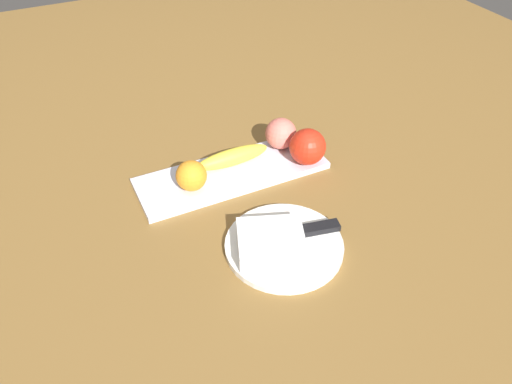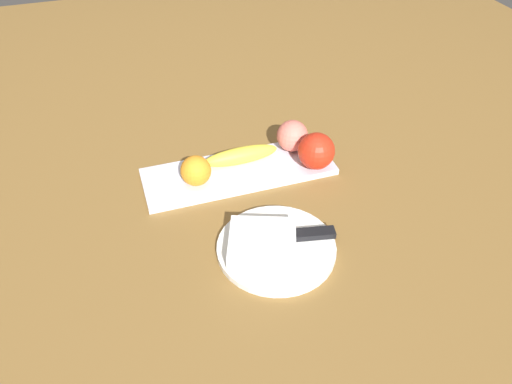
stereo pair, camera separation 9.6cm
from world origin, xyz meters
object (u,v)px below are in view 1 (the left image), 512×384
at_px(fruit_tray, 232,173).
at_px(peach, 281,134).
at_px(banana, 234,157).
at_px(orange_near_apple, 191,176).
at_px(knife, 308,231).
at_px(apple, 308,147).
at_px(dinner_plate, 284,246).
at_px(folded_napkin, 271,242).

height_order(fruit_tray, peach, peach).
relative_size(banana, orange_near_apple, 2.63).
height_order(fruit_tray, knife, knife).
bearing_deg(apple, orange_near_apple, -5.33).
bearing_deg(fruit_tray, dinner_plate, 90.00).
relative_size(apple, orange_near_apple, 1.25).
height_order(peach, knife, peach).
relative_size(fruit_tray, orange_near_apple, 6.46).
bearing_deg(apple, dinner_plate, 50.72).
xyz_separation_m(fruit_tray, apple, (-0.16, 0.04, 0.05)).
distance_m(apple, peach, 0.08).
distance_m(fruit_tray, banana, 0.04).
distance_m(orange_near_apple, peach, 0.23).
xyz_separation_m(fruit_tray, banana, (-0.01, -0.02, 0.03)).
bearing_deg(banana, dinner_plate, -94.50).
distance_m(apple, dinner_plate, 0.25).
bearing_deg(dinner_plate, folded_napkin, -0.00).
bearing_deg(dinner_plate, banana, -93.06).
height_order(orange_near_apple, folded_napkin, orange_near_apple).
bearing_deg(peach, dinner_plate, 63.47).
bearing_deg(orange_near_apple, peach, -167.35).
height_order(orange_near_apple, dinner_plate, orange_near_apple).
relative_size(orange_near_apple, knife, 0.35).
xyz_separation_m(fruit_tray, dinner_plate, (-0.00, 0.23, -0.00)).
bearing_deg(banana, fruit_tray, -124.84).
xyz_separation_m(fruit_tray, peach, (-0.13, -0.03, 0.04)).
relative_size(banana, dinner_plate, 0.77).
bearing_deg(banana, peach, 5.02).
bearing_deg(peach, orange_near_apple, 12.65).
relative_size(fruit_tray, apple, 5.17).
xyz_separation_m(apple, folded_napkin, (0.18, 0.19, -0.03)).
bearing_deg(dinner_plate, orange_near_apple, -66.33).
height_order(orange_near_apple, peach, peach).
distance_m(fruit_tray, apple, 0.17).
distance_m(apple, orange_near_apple, 0.25).
bearing_deg(peach, folded_napkin, 59.06).
bearing_deg(fruit_tray, peach, -165.65).
height_order(fruit_tray, apple, apple).
xyz_separation_m(peach, dinner_plate, (0.13, 0.27, -0.04)).
bearing_deg(dinner_plate, knife, -173.61).
height_order(apple, dinner_plate, apple).
distance_m(banana, folded_napkin, 0.26).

